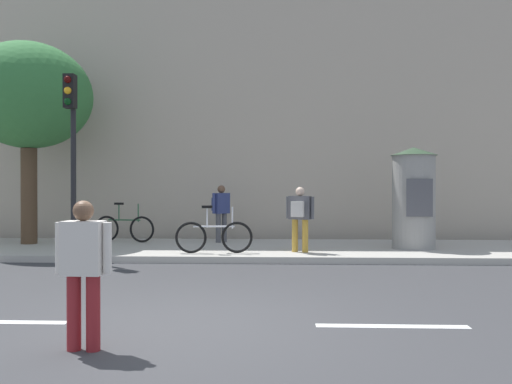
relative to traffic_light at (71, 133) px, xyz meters
The scene contains 12 objects.
ground_plane 6.94m from the traffic_light, 55.87° to the right, with size 80.00×80.00×0.00m, color #38383A.
sidewalk_curb 4.85m from the traffic_light, 26.42° to the left, with size 36.00×4.00×0.15m, color #B2ADA3.
lane_markings 6.94m from the traffic_light, 55.87° to the right, with size 25.80×0.16×0.01m.
building_backdrop 7.99m from the traffic_light, 62.31° to the left, with size 36.00×5.00×10.43m, color #B7A893.
traffic_light is the anchor object (origin of this frame).
poster_column 8.23m from the traffic_light, 11.01° to the left, with size 1.14×1.14×2.49m.
street_tree 3.26m from the traffic_light, 132.63° to the left, with size 3.32×3.32×5.37m.
pedestrian_in_dark_shirt 7.10m from the traffic_light, 67.14° to the right, with size 0.58×0.25×1.51m.
pedestrian_in_red_top 5.46m from the traffic_light, ahead, with size 0.64×0.49×1.51m.
pedestrian_with_backpack 4.51m from the traffic_light, 42.84° to the left, with size 0.52×0.52×1.57m.
bicycle_leaning 3.93m from the traffic_light, ahead, with size 1.77×0.21×1.09m.
bicycle_upright 3.62m from the traffic_light, 82.35° to the left, with size 1.75×0.37×1.09m.
Camera 1 is at (1.04, -6.18, 1.63)m, focal length 36.49 mm.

